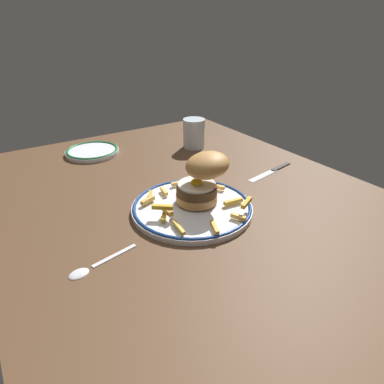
{
  "coord_description": "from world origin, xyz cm",
  "views": [
    {
      "loc": [
        52.91,
        -37.98,
        38.27
      ],
      "look_at": [
        -0.92,
        -2.84,
        4.6
      ],
      "focal_mm": 31.41,
      "sensor_mm": 36.0,
      "label": 1
    }
  ],
  "objects": [
    {
      "name": "fork",
      "position": [
        -20.14,
        13.3,
        0.18
      ],
      "size": [
        5.9,
        14.09,
        0.36
      ],
      "color": "silver",
      "rests_on": "ground_plane"
    },
    {
      "name": "burger",
      "position": [
        -1.07,
        -0.0,
        7.38
      ],
      "size": [
        12.83,
        13.18,
        11.86
      ],
      "color": "#B27C41",
      "rests_on": "dinner_plate"
    },
    {
      "name": "knife",
      "position": [
        -6.58,
        28.17,
        0.26
      ],
      "size": [
        4.61,
        17.99,
        0.7
      ],
      "color": "black",
      "rests_on": "ground_plane"
    },
    {
      "name": "spoon",
      "position": [
        5.95,
        -28.67,
        0.36
      ],
      "size": [
        4.24,
        13.38,
        0.9
      ],
      "color": "silver",
      "rests_on": "ground_plane"
    },
    {
      "name": "ground_plane",
      "position": [
        0.0,
        0.0,
        -2.0
      ],
      "size": [
        126.79,
        86.3,
        4.0
      ],
      "primitive_type": "cube",
      "color": "#503622"
    },
    {
      "name": "dinner_plate",
      "position": [
        -0.92,
        -2.84,
        0.84
      ],
      "size": [
        26.71,
        26.71,
        1.6
      ],
      "color": "silver",
      "rests_on": "ground_plane"
    },
    {
      "name": "water_glass",
      "position": [
        -34.74,
        19.99,
        4.04
      ],
      "size": [
        7.05,
        7.05,
        9.37
      ],
      "color": "silver",
      "rests_on": "ground_plane"
    },
    {
      "name": "fries_pile",
      "position": [
        -0.45,
        -3.45,
        2.39
      ],
      "size": [
        23.31,
        20.46,
        2.6
      ],
      "color": "gold",
      "rests_on": "dinner_plate"
    },
    {
      "name": "side_plate",
      "position": [
        -47.11,
        -10.04,
        0.83
      ],
      "size": [
        16.29,
        16.29,
        1.6
      ],
      "color": "white",
      "rests_on": "ground_plane"
    }
  ]
}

